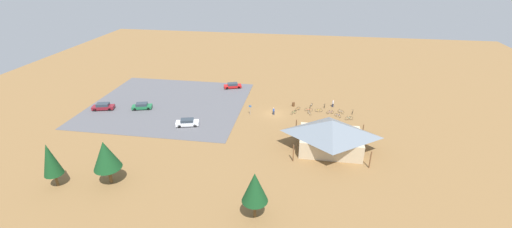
{
  "coord_description": "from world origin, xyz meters",
  "views": [
    {
      "loc": [
        -6.25,
        64.3,
        30.86
      ],
      "look_at": [
        3.44,
        3.05,
        1.2
      ],
      "focal_mm": 23.39,
      "sensor_mm": 36.0,
      "label": 1
    }
  ],
  "objects_px": {
    "pine_far_west": "(50,160)",
    "bicycle_red_yard_front": "(309,110)",
    "bicycle_green_lone_west": "(293,112)",
    "bicycle_white_back_row": "(309,113)",
    "lot_sign": "(250,108)",
    "bicycle_black_yard_right": "(325,106)",
    "pine_west": "(106,155)",
    "bicycle_blue_edge_north": "(338,115)",
    "pine_mideast": "(255,187)",
    "bicycle_yellow_near_porch": "(319,110)",
    "visitor_by_pavilion": "(333,103)",
    "car_green_mid_lot": "(142,106)",
    "bicycle_purple_near_sign": "(330,112)",
    "car_red_near_entry": "(233,86)",
    "bicycle_silver_lone_east": "(341,112)",
    "bicycle_white_yard_left": "(311,105)",
    "bike_pavilion": "(331,134)",
    "bicycle_orange_front_row": "(298,109)",
    "bicycle_teal_by_bin": "(349,118)",
    "car_maroon_far_end": "(103,106)",
    "visitor_at_bikes": "(274,111)",
    "trash_bin": "(293,104)",
    "bicycle_black_mid_cluster": "(353,112)",
    "car_white_inner_stall": "(187,122)"
  },
  "relations": [
    {
      "from": "pine_far_west",
      "to": "bicycle_red_yard_front",
      "type": "xyz_separation_m",
      "value": [
        -36.24,
        -32.13,
        -4.22
      ]
    },
    {
      "from": "bicycle_green_lone_west",
      "to": "bicycle_white_back_row",
      "type": "bearing_deg",
      "value": -176.62
    },
    {
      "from": "lot_sign",
      "to": "bicycle_black_yard_right",
      "type": "height_order",
      "value": "lot_sign"
    },
    {
      "from": "pine_west",
      "to": "bicycle_black_yard_right",
      "type": "xyz_separation_m",
      "value": [
        -32.33,
        -32.82,
        -4.44
      ]
    },
    {
      "from": "pine_west",
      "to": "bicycle_blue_edge_north",
      "type": "height_order",
      "value": "pine_west"
    },
    {
      "from": "pine_far_west",
      "to": "pine_mideast",
      "type": "distance_m",
      "value": 29.89
    },
    {
      "from": "bicycle_yellow_near_porch",
      "to": "visitor_by_pavilion",
      "type": "height_order",
      "value": "visitor_by_pavilion"
    },
    {
      "from": "pine_mideast",
      "to": "car_green_mid_lot",
      "type": "xyz_separation_m",
      "value": [
        29.97,
        -29.29,
        -4.0
      ]
    },
    {
      "from": "bicycle_purple_near_sign",
      "to": "visitor_by_pavilion",
      "type": "distance_m",
      "value": 3.85
    },
    {
      "from": "car_green_mid_lot",
      "to": "car_red_near_entry",
      "type": "height_order",
      "value": "car_green_mid_lot"
    },
    {
      "from": "pine_far_west",
      "to": "bicycle_silver_lone_east",
      "type": "xyz_separation_m",
      "value": [
        -43.14,
        -32.11,
        -4.2
      ]
    },
    {
      "from": "pine_west",
      "to": "visitor_by_pavilion",
      "type": "distance_m",
      "value": 47.84
    },
    {
      "from": "bicycle_white_yard_left",
      "to": "bicycle_red_yard_front",
      "type": "relative_size",
      "value": 0.92
    },
    {
      "from": "bicycle_red_yard_front",
      "to": "pine_west",
      "type": "bearing_deg",
      "value": 46.32
    },
    {
      "from": "bike_pavilion",
      "to": "car_green_mid_lot",
      "type": "height_order",
      "value": "bike_pavilion"
    },
    {
      "from": "pine_mideast",
      "to": "bicycle_blue_edge_north",
      "type": "bearing_deg",
      "value": -111.38
    },
    {
      "from": "bicycle_orange_front_row",
      "to": "car_green_mid_lot",
      "type": "bearing_deg",
      "value": 7.69
    },
    {
      "from": "bicycle_teal_by_bin",
      "to": "car_maroon_far_end",
      "type": "distance_m",
      "value": 53.08
    },
    {
      "from": "car_green_mid_lot",
      "to": "car_maroon_far_end",
      "type": "distance_m",
      "value": 8.44
    },
    {
      "from": "bicycle_white_yard_left",
      "to": "visitor_at_bikes",
      "type": "relative_size",
      "value": 0.99
    },
    {
      "from": "bicycle_white_yard_left",
      "to": "car_maroon_far_end",
      "type": "bearing_deg",
      "value": 10.87
    },
    {
      "from": "bicycle_white_back_row",
      "to": "car_red_near_entry",
      "type": "height_order",
      "value": "car_red_near_entry"
    },
    {
      "from": "lot_sign",
      "to": "bicycle_blue_edge_north",
      "type": "bearing_deg",
      "value": -175.05
    },
    {
      "from": "pine_mideast",
      "to": "car_red_near_entry",
      "type": "distance_m",
      "value": 47.02
    },
    {
      "from": "bicycle_white_back_row",
      "to": "lot_sign",
      "type": "bearing_deg",
      "value": 8.14
    },
    {
      "from": "bicycle_green_lone_west",
      "to": "bicycle_yellow_near_porch",
      "type": "bearing_deg",
      "value": -159.53
    },
    {
      "from": "trash_bin",
      "to": "bicycle_white_yard_left",
      "type": "bearing_deg",
      "value": -177.05
    },
    {
      "from": "bicycle_silver_lone_east",
      "to": "bicycle_yellow_near_porch",
      "type": "xyz_separation_m",
      "value": [
        4.75,
        -0.01,
        -0.01
      ]
    },
    {
      "from": "pine_west",
      "to": "visitor_by_pavilion",
      "type": "relative_size",
      "value": 4.19
    },
    {
      "from": "trash_bin",
      "to": "car_green_mid_lot",
      "type": "bearing_deg",
      "value": 11.76
    },
    {
      "from": "car_green_mid_lot",
      "to": "bicycle_teal_by_bin",
      "type": "bearing_deg",
      "value": -177.92
    },
    {
      "from": "bicycle_yellow_near_porch",
      "to": "car_red_near_entry",
      "type": "bearing_deg",
      "value": -27.06
    },
    {
      "from": "bicycle_yellow_near_porch",
      "to": "car_red_near_entry",
      "type": "distance_m",
      "value": 24.24
    },
    {
      "from": "bike_pavilion",
      "to": "visitor_by_pavilion",
      "type": "xyz_separation_m",
      "value": [
        -1.46,
        -18.61,
        -2.26
      ]
    },
    {
      "from": "bicycle_purple_near_sign",
      "to": "bicycle_white_back_row",
      "type": "xyz_separation_m",
      "value": [
        4.43,
        1.18,
        0.01
      ]
    },
    {
      "from": "bicycle_yellow_near_porch",
      "to": "bicycle_black_mid_cluster",
      "type": "relative_size",
      "value": 1.01
    },
    {
      "from": "bicycle_white_yard_left",
      "to": "visitor_by_pavilion",
      "type": "xyz_separation_m",
      "value": [
        -4.78,
        -0.77,
        0.53
      ]
    },
    {
      "from": "lot_sign",
      "to": "bicycle_red_yard_front",
      "type": "bearing_deg",
      "value": -163.75
    },
    {
      "from": "pine_mideast",
      "to": "bicycle_purple_near_sign",
      "type": "bearing_deg",
      "value": -108.26
    },
    {
      "from": "bicycle_teal_by_bin",
      "to": "pine_west",
      "type": "bearing_deg",
      "value": 36.12
    },
    {
      "from": "bicycle_red_yard_front",
      "to": "car_maroon_far_end",
      "type": "relative_size",
      "value": 0.35
    },
    {
      "from": "bicycle_teal_by_bin",
      "to": "bicycle_orange_front_row",
      "type": "relative_size",
      "value": 1.21
    },
    {
      "from": "bicycle_green_lone_west",
      "to": "visitor_by_pavilion",
      "type": "xyz_separation_m",
      "value": [
        -8.48,
        -5.13,
        0.51
      ]
    },
    {
      "from": "bicycle_silver_lone_east",
      "to": "bicycle_white_back_row",
      "type": "height_order",
      "value": "bicycle_silver_lone_east"
    },
    {
      "from": "pine_far_west",
      "to": "visitor_by_pavilion",
      "type": "bearing_deg",
      "value": -139.68
    },
    {
      "from": "bicycle_blue_edge_north",
      "to": "car_white_inner_stall",
      "type": "bearing_deg",
      "value": 16.43
    },
    {
      "from": "bicycle_white_back_row",
      "to": "pine_mideast",
      "type": "bearing_deg",
      "value": 78.45
    },
    {
      "from": "pine_mideast",
      "to": "lot_sign",
      "type": "bearing_deg",
      "value": -78.97
    },
    {
      "from": "bicycle_red_yard_front",
      "to": "trash_bin",
      "type": "bearing_deg",
      "value": -32.17
    },
    {
      "from": "bicycle_white_back_row",
      "to": "bicycle_yellow_near_porch",
      "type": "bearing_deg",
      "value": -137.98
    }
  ]
}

